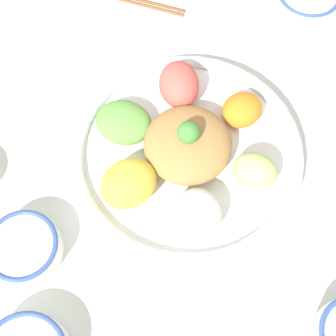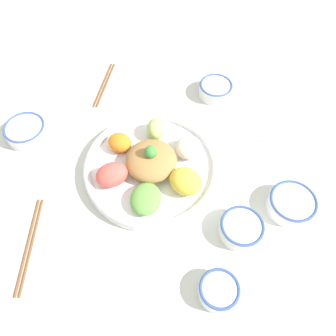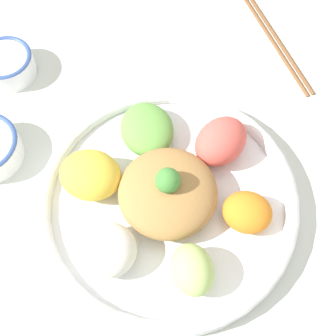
{
  "view_description": "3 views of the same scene",
  "coord_description": "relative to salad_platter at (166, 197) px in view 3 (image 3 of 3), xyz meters",
  "views": [
    {
      "loc": [
        -0.23,
        0.26,
        0.67
      ],
      "look_at": [
        -0.04,
        0.04,
        0.04
      ],
      "focal_mm": 50.0,
      "sensor_mm": 36.0,
      "label": 1
    },
    {
      "loc": [
        0.38,
        0.22,
        0.75
      ],
      "look_at": [
        -0.05,
        0.04,
        0.02
      ],
      "focal_mm": 35.0,
      "sensor_mm": 36.0,
      "label": 2
    },
    {
      "loc": [
        -0.29,
        -0.01,
        0.62
      ],
      "look_at": [
        -0.02,
        -0.01,
        0.08
      ],
      "focal_mm": 50.0,
      "sensor_mm": 36.0,
      "label": 3
    }
  ],
  "objects": [
    {
      "name": "chopsticks_pair_far",
      "position": [
        0.3,
        -0.18,
        -0.02
      ],
      "size": [
        0.23,
        0.11,
        0.01
      ],
      "rotation": [
        0.0,
        0.0,
        0.39
      ],
      "color": "brown",
      "rests_on": "ground_plane"
    },
    {
      "name": "salad_platter",
      "position": [
        0.0,
        0.0,
        0.0
      ],
      "size": [
        0.36,
        0.36,
        0.1
      ],
      "color": "white",
      "rests_on": "ground_plane"
    },
    {
      "name": "ground_plane",
      "position": [
        0.04,
        0.0,
        -0.03
      ],
      "size": [
        2.4,
        2.4,
        0.0
      ],
      "primitive_type": "plane",
      "color": "silver"
    },
    {
      "name": "sauce_bowl_far",
      "position": [
        0.23,
        0.26,
        -0.01
      ],
      "size": [
        0.09,
        0.09,
        0.04
      ],
      "color": "white",
      "rests_on": "ground_plane"
    }
  ]
}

